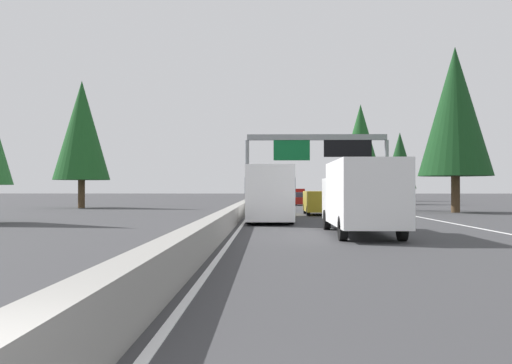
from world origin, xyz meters
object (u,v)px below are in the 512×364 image
at_px(pickup_distant_a, 298,196).
at_px(sedan_mid_right, 288,195).
at_px(box_truck_far_center, 361,195).
at_px(conifer_right_far, 361,142).
at_px(sign_gantry_overhead, 319,150).
at_px(sedan_near_right, 268,196).
at_px(conifer_left_near, 82,130).
at_px(bus_mid_center, 270,191).
at_px(sedan_mid_left, 302,199).
at_px(conifer_right_mid, 400,161).
at_px(minivan_far_left, 319,201).
at_px(conifer_right_near, 455,111).

xyz_separation_m(pickup_distant_a, sedan_mid_right, (39.37, 0.03, -0.23)).
xyz_separation_m(box_truck_far_center, conifer_right_far, (66.99, -10.49, 7.47)).
distance_m(sign_gantry_overhead, sedan_near_right, 39.13).
bearing_deg(conifer_left_near, conifer_right_far, -43.41).
bearing_deg(bus_mid_center, sedan_mid_right, -2.62).
relative_size(sedan_mid_right, bus_mid_center, 0.38).
relative_size(box_truck_far_center, sedan_mid_left, 1.93).
bearing_deg(sedan_mid_left, box_truck_far_center, 179.93).
relative_size(sign_gantry_overhead, sedan_mid_right, 2.88).
bearing_deg(conifer_right_mid, conifer_left_near, 111.13).
bearing_deg(sedan_near_right, conifer_left_near, 151.80).
xyz_separation_m(sedan_near_right, conifer_right_far, (0.40, -14.26, 8.40)).
distance_m(sedan_near_right, bus_mid_center, 55.50).
bearing_deg(sedan_mid_left, conifer_left_near, 114.36).
distance_m(minivan_far_left, bus_mid_center, 8.12).
xyz_separation_m(minivan_far_left, sedan_mid_left, (24.30, -0.19, -0.27)).
xyz_separation_m(pickup_distant_a, sedan_near_right, (11.48, 3.96, -0.23)).
bearing_deg(sign_gantry_overhead, sedan_near_right, 6.59).
xyz_separation_m(sedan_mid_right, conifer_left_near, (-61.76, 22.09, 6.85)).
xyz_separation_m(conifer_right_near, conifer_left_near, (10.28, 32.84, -0.39)).
height_order(sedan_mid_left, sedan_near_right, same).
bearing_deg(box_truck_far_center, bus_mid_center, 18.20).
bearing_deg(conifer_left_near, sedan_mid_right, -19.68).
height_order(conifer_right_near, conifer_left_near, conifer_right_near).
relative_size(box_truck_far_center, conifer_left_near, 0.69).
height_order(sedan_mid_right, conifer_right_near, conifer_right_near).
bearing_deg(minivan_far_left, conifer_right_far, -12.33).
xyz_separation_m(bus_mid_center, conifer_left_near, (21.63, 18.27, 5.82)).
distance_m(sedan_mid_left, conifer_right_near, 24.08).
relative_size(conifer_right_near, conifer_right_far, 0.87).
bearing_deg(conifer_right_mid, bus_mid_center, 155.98).
distance_m(sedan_mid_right, bus_mid_center, 83.48).
height_order(sedan_mid_left, conifer_right_mid, conifer_right_mid).
distance_m(sign_gantry_overhead, conifer_left_near, 23.22).
xyz_separation_m(sedan_mid_left, sedan_near_right, (23.91, 3.82, 0.00)).
xyz_separation_m(box_truck_far_center, conifer_right_mid, (45.76, -11.80, 3.57)).
height_order(sign_gantry_overhead, bus_mid_center, sign_gantry_overhead).
height_order(box_truck_far_center, conifer_right_far, conifer_right_far).
distance_m(box_truck_far_center, conifer_right_mid, 47.39).
relative_size(pickup_distant_a, conifer_right_near, 0.43).
bearing_deg(minivan_far_left, conifer_left_near, 56.62).
bearing_deg(conifer_left_near, sedan_near_right, -28.20).
bearing_deg(box_truck_far_center, conifer_left_near, 33.81).
bearing_deg(sedan_near_right, pickup_distant_a, -160.97).
xyz_separation_m(minivan_far_left, conifer_right_far, (48.61, -10.63, 8.13)).
height_order(sign_gantry_overhead, box_truck_far_center, sign_gantry_overhead).
distance_m(sedan_mid_left, conifer_right_mid, 12.95).
xyz_separation_m(sign_gantry_overhead, sedan_mid_right, (66.49, 0.53, -4.62)).
xyz_separation_m(sedan_mid_left, conifer_right_near, (-20.23, -10.87, 7.25)).
relative_size(sign_gantry_overhead, conifer_right_mid, 1.48).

